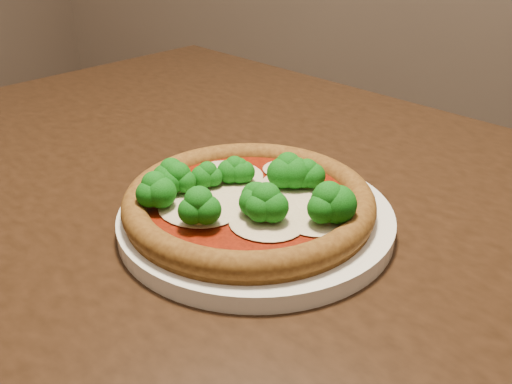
% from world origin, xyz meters
% --- Properties ---
extents(dining_table, '(1.47, 1.25, 0.75)m').
position_xyz_m(dining_table, '(-0.11, 0.01, 0.66)').
color(dining_table, black).
rests_on(dining_table, floor).
extents(plate, '(0.28, 0.28, 0.02)m').
position_xyz_m(plate, '(-0.09, -0.03, 0.76)').
color(plate, silver).
rests_on(plate, dining_table).
extents(pizza, '(0.26, 0.26, 0.06)m').
position_xyz_m(pizza, '(-0.09, -0.04, 0.79)').
color(pizza, brown).
rests_on(pizza, plate).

